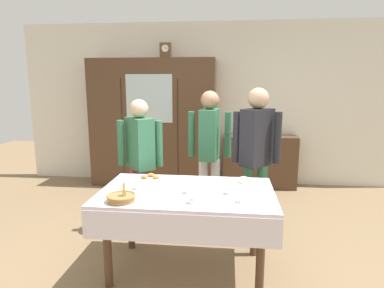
# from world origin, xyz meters

# --- Properties ---
(ground_plane) EXTENTS (12.00, 12.00, 0.00)m
(ground_plane) POSITION_xyz_m (0.00, 0.00, 0.00)
(ground_plane) COLOR #846B4C
(ground_plane) RESTS_ON ground
(back_wall) EXTENTS (6.40, 0.10, 2.70)m
(back_wall) POSITION_xyz_m (0.00, 2.65, 1.35)
(back_wall) COLOR silver
(back_wall) RESTS_ON ground
(dining_table) EXTENTS (1.55, 0.96, 0.77)m
(dining_table) POSITION_xyz_m (0.00, -0.23, 0.66)
(dining_table) COLOR #4C3321
(dining_table) RESTS_ON ground
(wall_cabinet) EXTENTS (2.06, 0.46, 2.10)m
(wall_cabinet) POSITION_xyz_m (-0.90, 2.35, 1.05)
(wall_cabinet) COLOR #4C3321
(wall_cabinet) RESTS_ON ground
(mantel_clock) EXTENTS (0.18, 0.11, 0.24)m
(mantel_clock) POSITION_xyz_m (-0.67, 2.35, 2.22)
(mantel_clock) COLOR brown
(mantel_clock) RESTS_ON wall_cabinet
(bookshelf_low) EXTENTS (1.19, 0.35, 0.86)m
(bookshelf_low) POSITION_xyz_m (0.88, 2.41, 0.43)
(bookshelf_low) COLOR #4C3321
(bookshelf_low) RESTS_ON ground
(book_stack) EXTENTS (0.15, 0.21, 0.06)m
(book_stack) POSITION_xyz_m (0.88, 2.41, 0.90)
(book_stack) COLOR #B29333
(book_stack) RESTS_ON bookshelf_low
(tea_cup_front_edge) EXTENTS (0.13, 0.13, 0.06)m
(tea_cup_front_edge) POSITION_xyz_m (0.09, -0.53, 0.80)
(tea_cup_front_edge) COLOR white
(tea_cup_front_edge) RESTS_ON dining_table
(tea_cup_mid_left) EXTENTS (0.13, 0.13, 0.06)m
(tea_cup_mid_left) POSITION_xyz_m (0.38, -0.27, 0.80)
(tea_cup_mid_left) COLOR silver
(tea_cup_mid_left) RESTS_ON dining_table
(tea_cup_far_left) EXTENTS (0.13, 0.13, 0.06)m
(tea_cup_far_left) POSITION_xyz_m (-0.44, -0.23, 0.80)
(tea_cup_far_left) COLOR white
(tea_cup_far_left) RESTS_ON dining_table
(tea_cup_center) EXTENTS (0.13, 0.13, 0.06)m
(tea_cup_center) POSITION_xyz_m (0.03, -0.29, 0.80)
(tea_cup_center) COLOR silver
(tea_cup_center) RESTS_ON dining_table
(tea_cup_near_left) EXTENTS (0.13, 0.13, 0.06)m
(tea_cup_near_left) POSITION_xyz_m (0.48, -0.46, 0.80)
(tea_cup_near_left) COLOR white
(tea_cup_near_left) RESTS_ON dining_table
(tea_cup_back_edge) EXTENTS (0.13, 0.13, 0.06)m
(tea_cup_back_edge) POSITION_xyz_m (0.52, 0.06, 0.80)
(tea_cup_back_edge) COLOR white
(tea_cup_back_edge) RESTS_ON dining_table
(bread_basket) EXTENTS (0.24, 0.24, 0.16)m
(bread_basket) POSITION_xyz_m (-0.50, -0.53, 0.81)
(bread_basket) COLOR #9E7542
(bread_basket) RESTS_ON dining_table
(pastry_plate) EXTENTS (0.28, 0.28, 0.05)m
(pastry_plate) POSITION_xyz_m (-0.41, 0.10, 0.79)
(pastry_plate) COLOR white
(pastry_plate) RESTS_ON dining_table
(spoon_near_left) EXTENTS (0.12, 0.02, 0.01)m
(spoon_near_left) POSITION_xyz_m (0.01, 0.03, 0.78)
(spoon_near_left) COLOR silver
(spoon_near_left) RESTS_ON dining_table
(spoon_mid_left) EXTENTS (0.12, 0.02, 0.01)m
(spoon_mid_left) POSITION_xyz_m (-0.21, -0.31, 0.78)
(spoon_mid_left) COLOR silver
(spoon_mid_left) RESTS_ON dining_table
(spoon_near_right) EXTENTS (0.12, 0.02, 0.01)m
(spoon_near_right) POSITION_xyz_m (0.64, -0.09, 0.78)
(spoon_near_right) COLOR silver
(spoon_near_right) RESTS_ON dining_table
(person_behind_table_right) EXTENTS (0.52, 0.40, 1.67)m
(person_behind_table_right) POSITION_xyz_m (0.67, 0.58, 1.02)
(person_behind_table_right) COLOR #33704C
(person_behind_table_right) RESTS_ON ground
(person_beside_shelf) EXTENTS (0.52, 0.38, 1.63)m
(person_beside_shelf) POSITION_xyz_m (0.13, 0.92, 0.99)
(person_beside_shelf) COLOR silver
(person_beside_shelf) RESTS_ON ground
(person_behind_table_left) EXTENTS (0.52, 0.40, 1.55)m
(person_behind_table_left) POSITION_xyz_m (-0.63, 0.55, 0.93)
(person_behind_table_left) COLOR #933338
(person_behind_table_left) RESTS_ON ground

